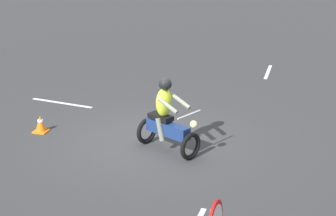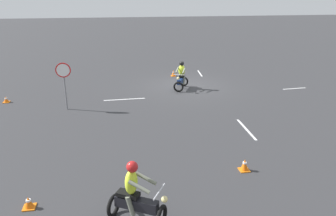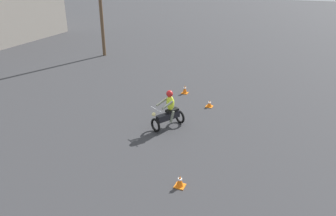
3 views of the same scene
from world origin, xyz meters
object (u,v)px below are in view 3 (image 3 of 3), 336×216
traffic_cone_mid_center (209,104)px  traffic_cone_mid_left (180,181)px  motorcycle_rider_background (169,112)px  traffic_cone_far_center (185,89)px

traffic_cone_mid_center → traffic_cone_mid_left: size_ratio=0.82×
motorcycle_rider_background → traffic_cone_far_center: size_ratio=3.63×
motorcycle_rider_background → traffic_cone_mid_center: motorcycle_rider_background is taller
traffic_cone_mid_left → traffic_cone_far_center: bearing=18.7°
traffic_cone_mid_center → traffic_cone_far_center: (1.22, 1.71, 0.06)m
traffic_cone_far_center → motorcycle_rider_background: bearing=-170.0°
traffic_cone_mid_center → traffic_cone_far_center: size_ratio=0.72×
traffic_cone_mid_center → traffic_cone_mid_left: 6.41m
motorcycle_rider_background → traffic_cone_mid_left: motorcycle_rider_background is taller
traffic_cone_mid_center → motorcycle_rider_background: bearing=159.7°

